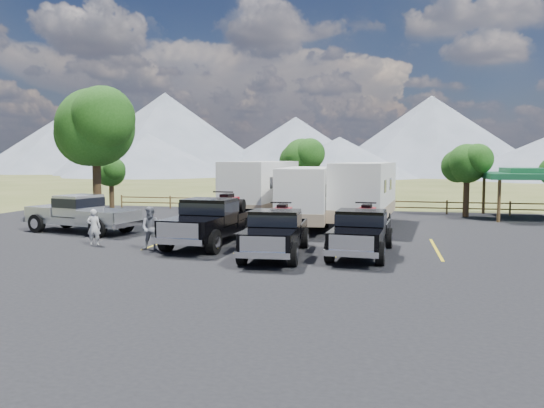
% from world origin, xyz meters
% --- Properties ---
extents(ground, '(320.00, 320.00, 0.00)m').
position_xyz_m(ground, '(0.00, 0.00, 0.00)').
color(ground, '#434D20').
rests_on(ground, ground).
extents(asphalt_lot, '(44.00, 34.00, 0.04)m').
position_xyz_m(asphalt_lot, '(0.00, 3.00, 0.02)').
color(asphalt_lot, black).
rests_on(asphalt_lot, ground).
extents(stall_lines, '(12.12, 5.50, 0.01)m').
position_xyz_m(stall_lines, '(0.00, 4.00, 0.04)').
color(stall_lines, gold).
rests_on(stall_lines, asphalt_lot).
extents(tree_big_nw, '(5.54, 5.18, 7.84)m').
position_xyz_m(tree_big_nw, '(-12.55, 9.03, 5.60)').
color(tree_big_nw, black).
rests_on(tree_big_nw, ground).
extents(tree_ne_a, '(3.11, 2.92, 4.76)m').
position_xyz_m(tree_ne_a, '(8.97, 17.01, 3.48)').
color(tree_ne_a, black).
rests_on(tree_ne_a, ground).
extents(tree_north, '(3.46, 3.24, 5.25)m').
position_xyz_m(tree_north, '(-2.03, 19.02, 3.83)').
color(tree_north, black).
rests_on(tree_north, ground).
extents(tree_nw_small, '(2.59, 2.43, 3.85)m').
position_xyz_m(tree_nw_small, '(-16.02, 17.01, 2.78)').
color(tree_nw_small, black).
rests_on(tree_nw_small, ground).
extents(rail_fence, '(36.12, 0.12, 1.00)m').
position_xyz_m(rail_fence, '(2.00, 18.50, 0.61)').
color(rail_fence, brown).
rests_on(rail_fence, ground).
extents(pavilion, '(6.20, 6.20, 3.22)m').
position_xyz_m(pavilion, '(13.00, 17.00, 2.79)').
color(pavilion, brown).
rests_on(pavilion, ground).
extents(mountain_range, '(209.00, 71.00, 20.00)m').
position_xyz_m(mountain_range, '(-7.63, 105.98, 7.87)').
color(mountain_range, slate).
rests_on(mountain_range, ground).
extents(rig_left, '(2.80, 6.94, 2.27)m').
position_xyz_m(rig_left, '(-3.63, 3.35, 1.13)').
color(rig_left, black).
rests_on(rig_left, asphalt_lot).
extents(rig_center, '(2.34, 6.10, 2.01)m').
position_xyz_m(rig_center, '(-0.28, 1.23, 1.01)').
color(rig_center, black).
rests_on(rig_center, asphalt_lot).
extents(rig_right, '(2.47, 6.10, 1.99)m').
position_xyz_m(rig_right, '(2.99, 2.13, 1.00)').
color(rig_right, black).
rests_on(rig_right, asphalt_lot).
extents(trailer_left, '(3.36, 10.37, 3.59)m').
position_xyz_m(trailer_left, '(-3.64, 13.04, 1.92)').
color(trailer_left, silver).
rests_on(trailer_left, asphalt_lot).
extents(trailer_center, '(2.91, 9.50, 3.29)m').
position_xyz_m(trailer_center, '(-0.36, 9.47, 1.76)').
color(trailer_center, silver).
rests_on(trailer_center, asphalt_lot).
extents(trailer_right, '(3.48, 10.26, 3.55)m').
position_xyz_m(trailer_right, '(2.77, 10.87, 1.90)').
color(trailer_right, silver).
rests_on(trailer_right, asphalt_lot).
extents(pickup_silver, '(6.72, 3.50, 1.92)m').
position_xyz_m(pickup_silver, '(-11.33, 5.42, 1.04)').
color(pickup_silver, '#989CA1').
rests_on(pickup_silver, asphalt_lot).
extents(person_a, '(0.67, 0.53, 1.60)m').
position_xyz_m(person_a, '(-8.56, 1.90, 0.84)').
color(person_a, '#BBBBBB').
rests_on(person_a, asphalt_lot).
extents(person_b, '(0.96, 0.79, 1.81)m').
position_xyz_m(person_b, '(-5.58, 1.28, 0.94)').
color(person_b, slate).
rests_on(person_b, asphalt_lot).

